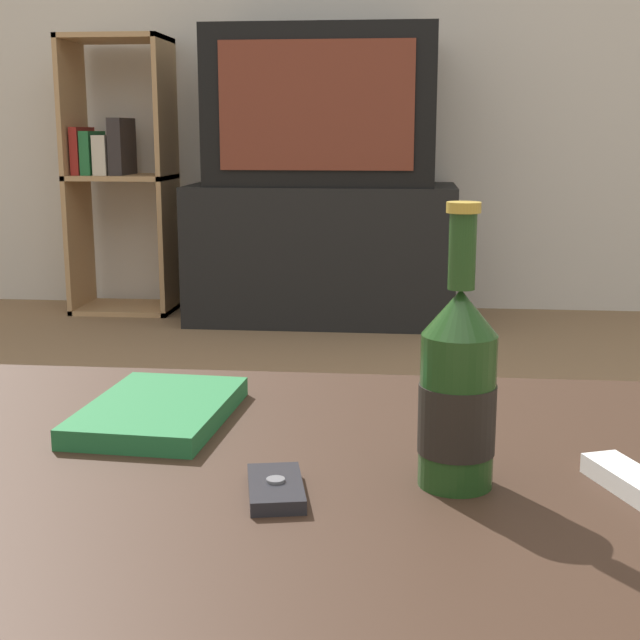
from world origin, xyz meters
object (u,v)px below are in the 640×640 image
at_px(tv_stand, 322,253).
at_px(television, 322,107).
at_px(bookshelf, 117,170).
at_px(cell_phone, 276,488).
at_px(table_book, 159,411).
at_px(beer_bottle, 458,391).

distance_m(tv_stand, television, 0.57).
bearing_deg(bookshelf, cell_phone, -69.00).
relative_size(tv_stand, cell_phone, 9.66).
bearing_deg(table_book, television, 94.82).
bearing_deg(cell_phone, beer_bottle, 2.82).
relative_size(cell_phone, table_book, 0.43).
relative_size(television, table_book, 3.42).
relative_size(tv_stand, beer_bottle, 3.75).
height_order(beer_bottle, table_book, beer_bottle).
height_order(tv_stand, table_book, tv_stand).
xyz_separation_m(television, bookshelf, (-0.86, 0.11, -0.25)).
bearing_deg(beer_bottle, tv_stand, 98.42).
distance_m(bookshelf, beer_bottle, 3.05).
xyz_separation_m(tv_stand, beer_bottle, (0.40, -2.68, 0.23)).
bearing_deg(tv_stand, bookshelf, 173.21).
bearing_deg(bookshelf, tv_stand, -6.79).
distance_m(bookshelf, cell_phone, 3.03).
xyz_separation_m(tv_stand, bookshelf, (-0.86, 0.10, 0.32)).
bearing_deg(television, bookshelf, 172.95).
bearing_deg(television, tv_stand, 90.00).
bearing_deg(bookshelf, beer_bottle, -65.68).
bearing_deg(television, cell_phone, -85.30).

